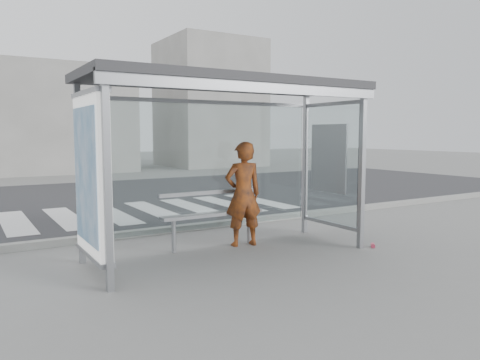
% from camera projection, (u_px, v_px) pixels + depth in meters
% --- Properties ---
extents(ground, '(80.00, 80.00, 0.00)m').
position_uv_depth(ground, '(230.00, 255.00, 7.04)').
color(ground, slate).
rests_on(ground, ground).
extents(road, '(30.00, 10.00, 0.01)m').
position_uv_depth(road, '(105.00, 199.00, 13.00)').
color(road, '#2B2B2E').
rests_on(road, ground).
extents(curb, '(30.00, 0.18, 0.12)m').
position_uv_depth(curb, '(178.00, 229.00, 8.70)').
color(curb, gray).
rests_on(curb, ground).
extents(crosswalk, '(6.55, 3.00, 0.00)m').
position_uv_depth(crosswalk, '(154.00, 210.00, 11.13)').
color(crosswalk, silver).
rests_on(crosswalk, ground).
extents(bus_shelter, '(4.25, 1.65, 2.62)m').
position_uv_depth(bus_shelter, '(205.00, 122.00, 6.71)').
color(bus_shelter, gray).
rests_on(bus_shelter, ground).
extents(building_center, '(8.00, 5.00, 5.00)m').
position_uv_depth(building_center, '(41.00, 119.00, 22.13)').
color(building_center, gray).
rests_on(building_center, ground).
extents(building_right, '(5.00, 5.00, 7.00)m').
position_uv_depth(building_right, '(209.00, 104.00, 26.66)').
color(building_right, gray).
rests_on(building_right, ground).
extents(person, '(0.68, 0.50, 1.69)m').
position_uv_depth(person, '(243.00, 194.00, 7.57)').
color(person, '#F04816').
rests_on(person, ground).
extents(bench, '(1.75, 0.22, 0.91)m').
position_uv_depth(bench, '(213.00, 214.00, 7.49)').
color(bench, gray).
rests_on(bench, ground).
extents(soda_can, '(0.13, 0.14, 0.07)m').
position_uv_depth(soda_can, '(373.00, 245.00, 7.50)').
color(soda_can, '#DB405E').
rests_on(soda_can, ground).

